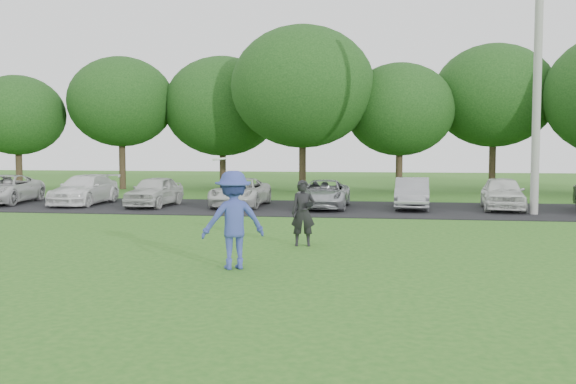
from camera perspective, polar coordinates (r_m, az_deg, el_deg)
name	(u,v)px	position (r m, az deg, el deg)	size (l,w,h in m)	color
ground	(260,275)	(12.02, -2.54, -7.35)	(100.00, 100.00, 0.00)	#27621C
parking_lot	(325,208)	(24.78, 3.32, -1.45)	(32.00, 6.50, 0.03)	black
utility_pole	(538,64)	(24.07, 21.32, 10.53)	(0.28, 0.28, 10.43)	#9C9B97
frisbee_player	(233,220)	(12.51, -4.88, -2.48)	(1.42, 1.17, 2.17)	#37459B
camera_bystander	(303,213)	(15.36, 1.36, -1.88)	(0.63, 0.47, 1.58)	black
parked_cars	(287,192)	(24.91, -0.07, -0.02)	(28.62, 4.55, 1.25)	silver
tree_row	(371,99)	(34.42, 7.43, 8.20)	(42.39, 9.85, 8.64)	#38281C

